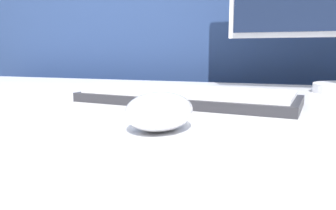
% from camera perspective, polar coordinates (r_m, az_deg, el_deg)
% --- Properties ---
extents(partition_panel, '(5.00, 0.03, 1.04)m').
position_cam_1_polar(partition_panel, '(1.16, 8.83, -6.16)').
color(partition_panel, navy).
rests_on(partition_panel, ground_plane).
extents(computer_mouse_near, '(0.07, 0.10, 0.04)m').
position_cam_1_polar(computer_mouse_near, '(0.37, -1.48, -1.03)').
color(computer_mouse_near, silver).
rests_on(computer_mouse_near, desk).
extents(keyboard, '(0.39, 0.19, 0.02)m').
position_cam_1_polar(keyboard, '(0.58, 3.08, 1.50)').
color(keyboard, '#28282D').
rests_on(keyboard, desk).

